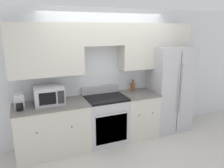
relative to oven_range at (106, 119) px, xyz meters
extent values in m
plane|color=beige|center=(0.13, -0.31, -0.47)|extent=(12.00, 12.00, 0.00)
cube|color=silver|center=(0.13, 0.35, 0.83)|extent=(8.00, 0.06, 2.60)
cube|color=beige|center=(-1.03, 0.16, 1.39)|extent=(1.27, 0.33, 0.90)
cube|color=beige|center=(0.00, 0.16, 1.64)|extent=(0.79, 0.33, 0.41)
cube|color=beige|center=(1.16, 0.16, 1.39)|extent=(1.54, 0.33, 0.90)
cube|color=beige|center=(-1.03, 0.00, -0.02)|extent=(1.27, 0.62, 0.89)
cube|color=slate|center=(-1.03, 0.00, 0.44)|extent=(1.29, 0.64, 0.03)
sphere|color=black|center=(-1.31, -0.30, 0.11)|extent=(0.03, 0.03, 0.03)
sphere|color=black|center=(-0.74, -0.30, 0.11)|extent=(0.03, 0.03, 0.03)
cube|color=beige|center=(0.73, 0.00, -0.02)|extent=(0.67, 0.62, 0.89)
cube|color=slate|center=(0.73, 0.00, 0.44)|extent=(0.70, 0.64, 0.03)
sphere|color=black|center=(0.58, -0.30, 0.11)|extent=(0.03, 0.03, 0.03)
sphere|color=black|center=(0.88, -0.30, 0.11)|extent=(0.03, 0.03, 0.03)
cube|color=#B7B7BC|center=(0.00, 0.00, -0.03)|extent=(0.79, 0.62, 0.88)
cube|color=black|center=(0.00, -0.30, -0.07)|extent=(0.63, 0.01, 0.57)
cube|color=black|center=(0.00, 0.00, 0.44)|extent=(0.79, 0.62, 0.04)
cube|color=#B7B7BC|center=(0.00, 0.28, 0.54)|extent=(0.79, 0.04, 0.16)
cylinder|color=silver|center=(0.00, -0.33, 0.22)|extent=(0.63, 0.02, 0.02)
cube|color=#B7B7BC|center=(1.50, 0.04, 0.45)|extent=(0.86, 0.69, 1.84)
cube|color=black|center=(1.50, -0.31, 0.45)|extent=(0.01, 0.01, 1.70)
cylinder|color=#B7B7BC|center=(1.46, -0.33, 0.55)|extent=(0.02, 0.02, 1.01)
cylinder|color=#B7B7BC|center=(1.53, -0.33, 0.55)|extent=(0.02, 0.02, 1.01)
cube|color=#B7B7BC|center=(-1.04, 0.05, 0.61)|extent=(0.50, 0.40, 0.31)
cube|color=black|center=(-1.09, -0.16, 0.61)|extent=(0.27, 0.01, 0.20)
cube|color=#262628|center=(-0.87, -0.16, 0.61)|extent=(0.11, 0.01, 0.22)
cylinder|color=brown|center=(0.71, 0.22, 0.54)|extent=(0.09, 0.09, 0.17)
cylinder|color=brown|center=(0.71, 0.22, 0.65)|extent=(0.04, 0.04, 0.05)
cylinder|color=black|center=(0.71, 0.22, 0.68)|extent=(0.04, 0.04, 0.02)
cube|color=#B7B7BC|center=(-1.53, 0.02, 0.58)|extent=(0.16, 0.22, 0.24)
cylinder|color=black|center=(-1.53, -0.10, 0.52)|extent=(0.11, 0.11, 0.11)
camera|label=1|loc=(-1.44, -3.73, 1.75)|focal=35.00mm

